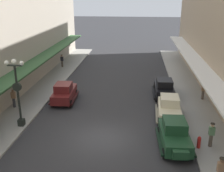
{
  "coord_description": "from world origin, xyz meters",
  "views": [
    {
      "loc": [
        2.28,
        -16.48,
        9.71
      ],
      "look_at": [
        0.0,
        6.0,
        1.8
      ],
      "focal_mm": 43.02,
      "sensor_mm": 36.0,
      "label": 1
    }
  ],
  "objects_px": {
    "fire_hydrant": "(199,142)",
    "pedestrian_2": "(211,135)",
    "pedestrian_4": "(203,91)",
    "parked_car_0": "(175,134)",
    "parked_car_3": "(64,92)",
    "pedestrian_1": "(62,61)",
    "parked_car_1": "(164,88)",
    "pedestrian_3": "(14,98)",
    "lamp_post_with_clock": "(17,90)",
    "pedestrian_0": "(220,172)",
    "parked_car_2": "(169,108)"
  },
  "relations": [
    {
      "from": "pedestrian_0",
      "to": "parked_car_0",
      "type": "bearing_deg",
      "value": 115.93
    },
    {
      "from": "parked_car_2",
      "to": "pedestrian_0",
      "type": "relative_size",
      "value": 2.58
    },
    {
      "from": "pedestrian_1",
      "to": "pedestrian_4",
      "type": "xyz_separation_m",
      "value": [
        16.37,
        -9.98,
        0.0
      ]
    },
    {
      "from": "parked_car_3",
      "to": "fire_hydrant",
      "type": "relative_size",
      "value": 5.27
    },
    {
      "from": "parked_car_1",
      "to": "pedestrian_0",
      "type": "xyz_separation_m",
      "value": [
        1.81,
        -12.89,
        0.07
      ]
    },
    {
      "from": "parked_car_0",
      "to": "pedestrian_1",
      "type": "xyz_separation_m",
      "value": [
        -12.74,
        18.41,
        0.07
      ]
    },
    {
      "from": "lamp_post_with_clock",
      "to": "parked_car_2",
      "type": "bearing_deg",
      "value": 13.04
    },
    {
      "from": "fire_hydrant",
      "to": "pedestrian_4",
      "type": "distance_m",
      "value": 8.91
    },
    {
      "from": "parked_car_1",
      "to": "pedestrian_0",
      "type": "distance_m",
      "value": 13.02
    },
    {
      "from": "pedestrian_0",
      "to": "pedestrian_3",
      "type": "height_order",
      "value": "pedestrian_0"
    },
    {
      "from": "parked_car_1",
      "to": "pedestrian_3",
      "type": "bearing_deg",
      "value": -162.37
    },
    {
      "from": "lamp_post_with_clock",
      "to": "pedestrian_0",
      "type": "height_order",
      "value": "lamp_post_with_clock"
    },
    {
      "from": "parked_car_3",
      "to": "pedestrian_1",
      "type": "bearing_deg",
      "value": 106.68
    },
    {
      "from": "lamp_post_with_clock",
      "to": "fire_hydrant",
      "type": "relative_size",
      "value": 6.29
    },
    {
      "from": "pedestrian_3",
      "to": "pedestrian_1",
      "type": "bearing_deg",
      "value": 87.9
    },
    {
      "from": "fire_hydrant",
      "to": "pedestrian_4",
      "type": "bearing_deg",
      "value": 76.58
    },
    {
      "from": "parked_car_3",
      "to": "pedestrian_2",
      "type": "height_order",
      "value": "parked_car_3"
    },
    {
      "from": "pedestrian_3",
      "to": "pedestrian_4",
      "type": "height_order",
      "value": "pedestrian_4"
    },
    {
      "from": "pedestrian_1",
      "to": "pedestrian_3",
      "type": "relative_size",
      "value": 1.02
    },
    {
      "from": "parked_car_0",
      "to": "pedestrian_1",
      "type": "distance_m",
      "value": 22.39
    },
    {
      "from": "parked_car_2",
      "to": "pedestrian_3",
      "type": "bearing_deg",
      "value": 177.36
    },
    {
      "from": "parked_car_3",
      "to": "pedestrian_0",
      "type": "xyz_separation_m",
      "value": [
        11.15,
        -10.72,
        0.07
      ]
    },
    {
      "from": "parked_car_0",
      "to": "lamp_post_with_clock",
      "type": "relative_size",
      "value": 0.84
    },
    {
      "from": "parked_car_2",
      "to": "pedestrian_2",
      "type": "bearing_deg",
      "value": -61.69
    },
    {
      "from": "parked_car_0",
      "to": "pedestrian_4",
      "type": "xyz_separation_m",
      "value": [
        3.62,
        8.44,
        0.07
      ]
    },
    {
      "from": "parked_car_3",
      "to": "pedestrian_3",
      "type": "distance_m",
      "value": 4.45
    },
    {
      "from": "parked_car_2",
      "to": "parked_car_3",
      "type": "height_order",
      "value": "same"
    },
    {
      "from": "parked_car_0",
      "to": "parked_car_3",
      "type": "distance_m",
      "value": 11.57
    },
    {
      "from": "parked_car_1",
      "to": "fire_hydrant",
      "type": "height_order",
      "value": "parked_car_1"
    },
    {
      "from": "fire_hydrant",
      "to": "pedestrian_2",
      "type": "relative_size",
      "value": 0.49
    },
    {
      "from": "parked_car_2",
      "to": "parked_car_1",
      "type": "bearing_deg",
      "value": 90.34
    },
    {
      "from": "parked_car_2",
      "to": "parked_car_3",
      "type": "relative_size",
      "value": 1.0
    },
    {
      "from": "fire_hydrant",
      "to": "pedestrian_1",
      "type": "bearing_deg",
      "value": 127.5
    },
    {
      "from": "parked_car_1",
      "to": "pedestrian_1",
      "type": "height_order",
      "value": "parked_car_1"
    },
    {
      "from": "pedestrian_3",
      "to": "pedestrian_4",
      "type": "xyz_separation_m",
      "value": [
        16.86,
        3.6,
        0.02
      ]
    },
    {
      "from": "lamp_post_with_clock",
      "to": "pedestrian_2",
      "type": "bearing_deg",
      "value": -6.7
    },
    {
      "from": "parked_car_3",
      "to": "parked_car_2",
      "type": "bearing_deg",
      "value": -15.9
    },
    {
      "from": "lamp_post_with_clock",
      "to": "pedestrian_3",
      "type": "bearing_deg",
      "value": 122.41
    },
    {
      "from": "parked_car_0",
      "to": "pedestrian_3",
      "type": "bearing_deg",
      "value": 159.93
    },
    {
      "from": "pedestrian_4",
      "to": "fire_hydrant",
      "type": "bearing_deg",
      "value": -103.42
    },
    {
      "from": "parked_car_1",
      "to": "pedestrian_4",
      "type": "bearing_deg",
      "value": -9.94
    },
    {
      "from": "parked_car_0",
      "to": "fire_hydrant",
      "type": "distance_m",
      "value": 1.62
    },
    {
      "from": "pedestrian_2",
      "to": "pedestrian_1",
      "type": "bearing_deg",
      "value": 129.36
    },
    {
      "from": "parked_car_0",
      "to": "parked_car_2",
      "type": "distance_m",
      "value": 4.22
    },
    {
      "from": "fire_hydrant",
      "to": "pedestrian_1",
      "type": "height_order",
      "value": "pedestrian_1"
    },
    {
      "from": "pedestrian_1",
      "to": "pedestrian_2",
      "type": "height_order",
      "value": "same"
    },
    {
      "from": "pedestrian_1",
      "to": "lamp_post_with_clock",
      "type": "bearing_deg",
      "value": -84.73
    },
    {
      "from": "parked_car_2",
      "to": "lamp_post_with_clock",
      "type": "height_order",
      "value": "lamp_post_with_clock"
    },
    {
      "from": "pedestrian_4",
      "to": "parked_car_0",
      "type": "bearing_deg",
      "value": -113.24
    },
    {
      "from": "parked_car_1",
      "to": "pedestrian_1",
      "type": "xyz_separation_m",
      "value": [
        -12.79,
        9.35,
        0.07
      ]
    }
  ]
}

